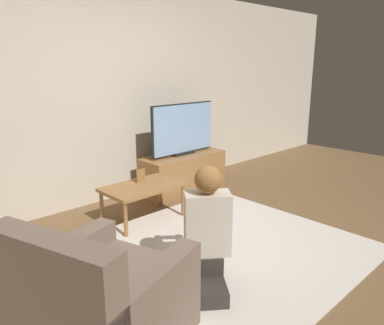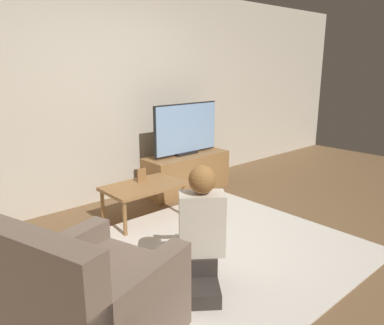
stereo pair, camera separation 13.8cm
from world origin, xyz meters
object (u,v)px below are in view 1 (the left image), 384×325
at_px(coffee_table, 143,189).
at_px(armchair, 101,307).
at_px(person_kneeling, 208,226).
at_px(tv, 183,129).

height_order(coffee_table, armchair, armchair).
height_order(armchair, person_kneeling, person_kneeling).
bearing_deg(person_kneeling, tv, -89.95).
xyz_separation_m(tv, coffee_table, (-1.01, -0.46, -0.48)).
distance_m(tv, coffee_table, 1.20).
distance_m(coffee_table, armchair, 1.91).
distance_m(coffee_table, person_kneeling, 1.39).
bearing_deg(coffee_table, tv, 24.40).
bearing_deg(tv, coffee_table, -155.60).
height_order(tv, coffee_table, tv).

